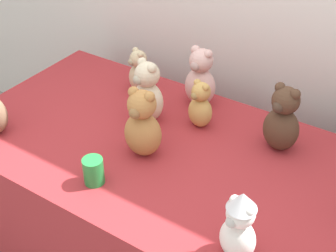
{
  "coord_description": "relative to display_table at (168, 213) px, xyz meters",
  "views": [
    {
      "loc": [
        0.83,
        -1.04,
        2.0
      ],
      "look_at": [
        0.0,
        0.25,
        0.9
      ],
      "focal_mm": 49.51,
      "sensor_mm": 36.0,
      "label": 1
    }
  ],
  "objects": [
    {
      "name": "teddy_bear_cream",
      "position": [
        -0.2,
        0.14,
        0.53
      ],
      "size": [
        0.19,
        0.17,
        0.3
      ],
      "rotation": [
        0.0,
        0.0,
        -0.33
      ],
      "color": "beige",
      "rests_on": "display_table"
    },
    {
      "name": "teddy_bear_snow",
      "position": [
        0.48,
        -0.34,
        0.52
      ],
      "size": [
        0.15,
        0.14,
        0.27
      ],
      "rotation": [
        0.0,
        0.0,
        -0.3
      ],
      "color": "white",
      "rests_on": "display_table"
    },
    {
      "name": "teddy_bear_cocoa",
      "position": [
        0.38,
        0.26,
        0.53
      ],
      "size": [
        0.18,
        0.16,
        0.3
      ],
      "rotation": [
        0.0,
        0.0,
        -0.25
      ],
      "color": "#4C3323",
      "rests_on": "display_table"
    },
    {
      "name": "party_cup_green",
      "position": [
        -0.13,
        -0.32,
        0.44
      ],
      "size": [
        0.08,
        0.08,
        0.11
      ],
      "primitive_type": "cylinder",
      "color": "#238C3D",
      "rests_on": "display_table"
    },
    {
      "name": "teddy_bear_blush",
      "position": [
        -0.07,
        0.38,
        0.53
      ],
      "size": [
        0.16,
        0.14,
        0.3
      ],
      "rotation": [
        0.0,
        0.0,
        -0.09
      ],
      "color": "beige",
      "rests_on": "display_table"
    },
    {
      "name": "teddy_bear_sand",
      "position": [
        -0.38,
        0.32,
        0.49
      ],
      "size": [
        0.15,
        0.14,
        0.23
      ],
      "rotation": [
        0.0,
        0.0,
        -0.49
      ],
      "color": "#CCB78E",
      "rests_on": "display_table"
    },
    {
      "name": "teddy_bear_honey",
      "position": [
        0.02,
        0.22,
        0.49
      ],
      "size": [
        0.14,
        0.13,
        0.23
      ],
      "rotation": [
        0.0,
        0.0,
        -0.32
      ],
      "color": "tan",
      "rests_on": "display_table"
    },
    {
      "name": "teddy_bear_caramel",
      "position": [
        -0.07,
        -0.08,
        0.53
      ],
      "size": [
        0.17,
        0.15,
        0.31
      ],
      "rotation": [
        0.0,
        0.0,
        0.06
      ],
      "color": "#B27A42",
      "rests_on": "display_table"
    },
    {
      "name": "display_table",
      "position": [
        0.0,
        0.0,
        0.0
      ],
      "size": [
        1.88,
        0.99,
        0.78
      ],
      "primitive_type": "cube",
      "color": "maroon",
      "rests_on": "ground_plane"
    }
  ]
}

